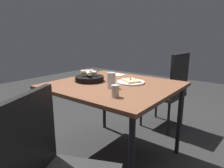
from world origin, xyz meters
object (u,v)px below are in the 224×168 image
Objects in this scene: bread_basket at (89,78)px; chair_far at (170,88)px; beer_glass at (111,81)px; dining_table at (113,90)px; pepper_shaker at (115,92)px; pizza_plate at (131,82)px.

chair_far reaches higher than bread_basket.
chair_far is (-0.10, -1.05, -0.26)m from beer_glass.
chair_far reaches higher than dining_table.
bread_basket is 2.10× the size of beer_glass.
pepper_shaker is at bearing 152.91° from bread_basket.
bread_basket reaches higher than dining_table.
bread_basket reaches higher than pepper_shaker.
pizza_plate reaches higher than dining_table.
pizza_plate is (-0.10, -0.13, 0.07)m from dining_table.
pepper_shaker is (-0.14, 0.43, 0.03)m from pizza_plate.
pepper_shaker is at bearing 93.66° from chair_far.
pizza_plate is 0.26m from beer_glass.
bread_basket is 0.55m from pepper_shaker.
pepper_shaker reaches higher than pizza_plate.
pizza_plate is 0.83m from chair_far.
pizza_plate is 0.39m from bread_basket.
beer_glass is at bearing -45.93° from pepper_shaker.
beer_glass is 1.09m from chair_far.
dining_table is 0.95m from chair_far.
dining_table is 0.18m from pizza_plate.
beer_glass is 1.49× the size of pepper_shaker.
chair_far is at bearing -112.86° from bread_basket.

